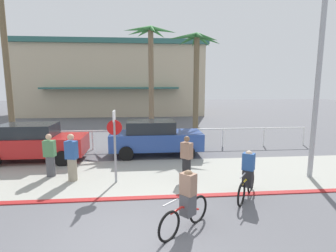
{
  "coord_description": "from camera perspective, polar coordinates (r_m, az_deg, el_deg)",
  "views": [
    {
      "loc": [
        0.38,
        -5.5,
        3.48
      ],
      "look_at": [
        1.42,
        6.0,
        1.61
      ],
      "focal_mm": 28.38,
      "sensor_mm": 36.0,
      "label": 1
    }
  ],
  "objects": [
    {
      "name": "cyclist_yellow_0",
      "position": [
        8.56,
        16.7,
        -10.19
      ],
      "size": [
        1.12,
        1.51,
        1.5
      ],
      "color": "black",
      "rests_on": "ground"
    },
    {
      "name": "streetlight_curb",
      "position": [
        10.75,
        30.53,
        12.19
      ],
      "size": [
        0.24,
        2.54,
        7.5
      ],
      "color": "#9EA0A5",
      "rests_on": "ground"
    },
    {
      "name": "palm_tree_2",
      "position": [
        18.76,
        -3.82,
        15.9
      ],
      "size": [
        3.63,
        3.26,
        7.3
      ],
      "color": "#756047",
      "rests_on": "ground"
    },
    {
      "name": "sidewalk_strip",
      "position": [
        10.3,
        -7.12,
        -10.56
      ],
      "size": [
        44.0,
        4.0,
        0.02
      ],
      "primitive_type": "cube",
      "color": "#9E9E93",
      "rests_on": "ground"
    },
    {
      "name": "pedestrian_2",
      "position": [
        10.11,
        -19.94,
        -6.76
      ],
      "size": [
        0.46,
        0.4,
        1.72
      ],
      "color": "gray",
      "rests_on": "ground"
    },
    {
      "name": "car_blue_2",
      "position": [
        12.95,
        -2.81,
        -2.45
      ],
      "size": [
        4.4,
        2.02,
        1.69
      ],
      "color": "#284793",
      "rests_on": "ground"
    },
    {
      "name": "palm_tree_3",
      "position": [
        17.57,
        6.09,
        14.51
      ],
      "size": [
        3.5,
        3.56,
        6.65
      ],
      "color": "brown",
      "rests_on": "ground"
    },
    {
      "name": "car_red_1",
      "position": [
        13.35,
        -26.83,
        -3.09
      ],
      "size": [
        4.4,
        2.02,
        1.69
      ],
      "color": "red",
      "rests_on": "ground"
    },
    {
      "name": "cyclist_red_1",
      "position": [
        6.56,
        4.04,
        -15.95
      ],
      "size": [
        1.38,
        1.28,
        1.5
      ],
      "color": "black",
      "rests_on": "ground"
    },
    {
      "name": "ground_plane",
      "position": [
        15.89,
        -6.44,
        -3.52
      ],
      "size": [
        80.0,
        80.0,
        0.0
      ],
      "primitive_type": "plane",
      "color": "#5B5B60"
    },
    {
      "name": "rail_fence",
      "position": [
        14.25,
        -6.63,
        -1.56
      ],
      "size": [
        18.85,
        0.08,
        1.04
      ],
      "color": "white",
      "rests_on": "ground"
    },
    {
      "name": "pedestrian_1",
      "position": [
        9.8,
        4.01,
        -7.13
      ],
      "size": [
        0.47,
        0.47,
        1.59
      ],
      "color": "#232326",
      "rests_on": "ground"
    },
    {
      "name": "palm_tree_1",
      "position": [
        19.54,
        -32.12,
        18.59
      ],
      "size": [
        3.5,
        3.1,
        9.65
      ],
      "color": "brown",
      "rests_on": "ground"
    },
    {
      "name": "curb_paint",
      "position": [
        8.45,
        -7.57,
        -15.11
      ],
      "size": [
        44.0,
        0.24,
        0.03
      ],
      "primitive_type": "cube",
      "color": "maroon",
      "rests_on": "ground"
    },
    {
      "name": "pedestrian_0",
      "position": [
        10.89,
        -24.0,
        -6.14
      ],
      "size": [
        0.42,
        0.35,
        1.63
      ],
      "color": "#4C4C51",
      "rests_on": "ground"
    },
    {
      "name": "building_backdrop",
      "position": [
        32.46,
        -11.11,
        9.87
      ],
      "size": [
        19.88,
        11.02,
        7.88
      ],
      "color": "#BCAD8E",
      "rests_on": "ground"
    },
    {
      "name": "stop_sign_bike_lane",
      "position": [
        9.31,
        -11.38,
        -2.16
      ],
      "size": [
        0.52,
        0.56,
        2.56
      ],
      "color": "gray",
      "rests_on": "ground"
    }
  ]
}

